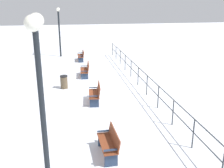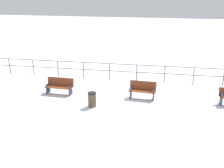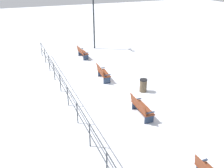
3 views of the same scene
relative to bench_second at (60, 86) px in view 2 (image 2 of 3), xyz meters
name	(u,v)px [view 2 (image 2 of 3)]	position (x,y,z in m)	size (l,w,h in m)	color
ground_plane	(100,96)	(-0.01, 2.37, -0.46)	(80.00, 80.00, 0.00)	white
bench_second	(60,86)	(0.00, 0.00, 0.00)	(0.65, 1.61, 0.91)	brown
bench_third	(142,90)	(-0.14, 4.74, 0.02)	(0.66, 1.50, 0.94)	brown
waterfront_railing	(110,69)	(-2.97, 2.37, 0.28)	(0.05, 17.96, 1.11)	#383D42
trash_bin	(92,99)	(1.42, 2.27, -0.07)	(0.44, 0.44, 0.77)	brown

